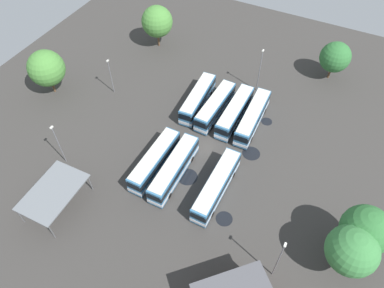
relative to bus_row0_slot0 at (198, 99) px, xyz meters
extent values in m
plane|color=#383533|center=(8.20, 5.63, -1.91)|extent=(96.63, 96.63, 0.00)
cube|color=teal|center=(-0.01, 0.00, -0.02)|extent=(11.99, 3.30, 3.18)
cube|color=beige|center=(-0.01, 0.00, 1.64)|extent=(11.50, 3.07, 0.14)
cube|color=black|center=(-0.01, 0.00, 0.49)|extent=(12.05, 3.35, 1.02)
cube|color=silver|center=(-0.01, 0.00, -0.91)|extent=(12.05, 3.35, 0.64)
cube|color=black|center=(5.92, 0.39, 0.59)|extent=(0.20, 2.07, 1.17)
cylinder|color=black|center=(3.58, 1.40, -1.41)|extent=(1.02, 0.37, 1.00)
cylinder|color=black|center=(3.74, -0.92, -1.41)|extent=(1.02, 0.37, 1.00)
cylinder|color=black|center=(-3.75, 0.92, -1.41)|extent=(1.02, 0.37, 1.00)
cylinder|color=black|center=(-3.59, -1.40, -1.41)|extent=(1.02, 0.37, 1.00)
cube|color=teal|center=(0.37, 3.73, -0.02)|extent=(11.86, 2.95, 3.18)
cube|color=beige|center=(0.37, 3.73, 1.64)|extent=(11.38, 2.73, 0.14)
cube|color=black|center=(0.37, 3.73, 0.49)|extent=(11.92, 2.99, 1.02)
cube|color=silver|center=(0.37, 3.73, -0.91)|extent=(11.92, 2.99, 0.64)
cube|color=black|center=(6.26, 3.52, 0.59)|extent=(0.13, 2.07, 1.17)
cylinder|color=black|center=(4.05, 4.76, -1.41)|extent=(1.01, 0.34, 1.00)
cylinder|color=black|center=(3.97, 2.44, -1.41)|extent=(1.01, 0.34, 1.00)
cylinder|color=black|center=(-3.24, 5.02, -1.41)|extent=(1.01, 0.34, 1.00)
cylinder|color=black|center=(-3.32, 2.70, -1.41)|extent=(1.01, 0.34, 1.00)
cube|color=teal|center=(0.08, 7.44, -0.02)|extent=(12.15, 2.58, 3.18)
cube|color=beige|center=(0.08, 7.44, 1.64)|extent=(11.66, 2.38, 0.14)
cube|color=black|center=(0.08, 7.44, 0.49)|extent=(12.21, 2.62, 1.02)
cube|color=silver|center=(0.08, 7.44, -0.91)|extent=(12.21, 2.62, 0.64)
cube|color=black|center=(6.16, 7.41, 0.59)|extent=(0.07, 2.07, 1.17)
cylinder|color=black|center=(3.85, 8.59, -1.41)|extent=(1.00, 0.30, 1.00)
cylinder|color=black|center=(3.84, 6.26, -1.41)|extent=(1.00, 0.30, 1.00)
cylinder|color=black|center=(-3.67, 8.62, -1.41)|extent=(1.00, 0.30, 1.00)
cylinder|color=black|center=(-3.68, 6.29, -1.41)|extent=(1.00, 0.30, 1.00)
cube|color=teal|center=(-0.10, 10.80, -0.02)|extent=(12.61, 2.94, 3.18)
cube|color=beige|center=(-0.10, 10.80, 1.64)|extent=(12.10, 2.72, 0.14)
cube|color=black|center=(-0.10, 10.80, 0.49)|extent=(12.68, 2.98, 1.02)
cube|color=silver|center=(-0.10, 10.80, -0.91)|extent=(12.68, 2.98, 0.64)
cube|color=black|center=(6.17, 11.01, 0.59)|extent=(0.13, 2.07, 1.17)
cylinder|color=black|center=(3.74, 12.09, -1.41)|extent=(1.01, 0.33, 1.00)
cylinder|color=black|center=(3.82, 9.77, -1.41)|extent=(1.01, 0.33, 1.00)
cylinder|color=black|center=(-4.03, 11.84, -1.41)|extent=(1.01, 0.33, 1.00)
cylinder|color=black|center=(-3.95, 9.51, -1.41)|extent=(1.01, 0.33, 1.00)
cube|color=teal|center=(16.11, 0.29, -0.02)|extent=(12.12, 2.67, 3.18)
cube|color=beige|center=(16.11, 0.29, 1.64)|extent=(11.64, 2.46, 0.14)
cube|color=black|center=(16.11, 0.29, 0.49)|extent=(12.18, 2.71, 1.02)
cube|color=silver|center=(16.11, 0.29, -0.91)|extent=(12.18, 2.71, 0.64)
cube|color=black|center=(22.16, 0.22, 0.59)|extent=(0.08, 2.07, 1.17)
cylinder|color=black|center=(19.87, 1.41, -1.41)|extent=(1.00, 0.31, 1.00)
cylinder|color=black|center=(19.84, -0.92, -1.41)|extent=(1.00, 0.31, 1.00)
cylinder|color=black|center=(12.37, 1.49, -1.41)|extent=(1.00, 0.31, 1.00)
cylinder|color=black|center=(12.34, -0.83, -1.41)|extent=(1.00, 0.31, 1.00)
cube|color=teal|center=(16.14, 3.82, -0.02)|extent=(12.69, 2.75, 3.18)
cube|color=beige|center=(16.14, 3.82, 1.64)|extent=(12.18, 2.54, 0.14)
cube|color=black|center=(16.14, 3.82, 0.49)|extent=(12.75, 2.79, 1.02)
cube|color=silver|center=(16.14, 3.82, -0.91)|extent=(12.75, 2.79, 0.64)
cube|color=black|center=(22.47, 3.93, 0.59)|extent=(0.10, 2.07, 1.17)
cylinder|color=black|center=(20.04, 5.06, -1.41)|extent=(1.01, 0.32, 1.00)
cylinder|color=black|center=(20.08, 2.73, -1.41)|extent=(1.01, 0.32, 1.00)
cylinder|color=black|center=(12.20, 4.92, -1.41)|extent=(1.01, 0.32, 1.00)
cylinder|color=black|center=(12.24, 2.59, -1.41)|extent=(1.01, 0.32, 1.00)
cube|color=teal|center=(16.00, 11.07, -0.02)|extent=(12.78, 2.59, 3.18)
cube|color=beige|center=(16.00, 11.07, 1.64)|extent=(12.27, 2.39, 0.14)
cube|color=black|center=(16.00, 11.07, 0.49)|extent=(12.84, 2.63, 1.02)
cube|color=silver|center=(16.00, 11.07, -0.91)|extent=(12.84, 2.63, 0.64)
cube|color=black|center=(22.39, 11.04, 0.59)|extent=(0.07, 2.07, 1.17)
cylinder|color=black|center=(19.96, 12.22, -1.41)|extent=(1.00, 0.31, 1.00)
cylinder|color=black|center=(19.95, 9.89, -1.41)|extent=(1.00, 0.31, 1.00)
cylinder|color=black|center=(12.04, 12.26, -1.41)|extent=(1.00, 0.31, 1.00)
cylinder|color=black|center=(12.03, 9.93, -1.41)|extent=(1.00, 0.31, 1.00)
cube|color=black|center=(28.98, 17.98, -0.81)|extent=(1.32, 1.31, 2.20)
cube|color=slate|center=(28.70, -9.07, 1.75)|extent=(9.66, 6.45, 0.20)
cylinder|color=#59595B|center=(33.12, -6.15, -0.13)|extent=(0.20, 0.20, 3.56)
cylinder|color=#59595B|center=(33.23, -11.81, -0.13)|extent=(0.20, 0.20, 3.56)
cylinder|color=#59595B|center=(24.18, -6.33, -0.13)|extent=(0.20, 0.20, 3.56)
cylinder|color=#59595B|center=(24.29, -11.99, -0.13)|extent=(0.20, 0.20, 3.56)
cylinder|color=slate|center=(-9.46, 8.26, 2.61)|extent=(0.16, 0.16, 9.03)
cube|color=silver|center=(-9.46, 8.26, 7.30)|extent=(0.56, 0.28, 0.20)
cylinder|color=slate|center=(3.76, -16.51, 1.71)|extent=(0.16, 0.16, 7.24)
cube|color=silver|center=(3.76, -16.51, 5.51)|extent=(0.56, 0.28, 0.20)
cylinder|color=slate|center=(24.20, 22.95, 2.47)|extent=(0.16, 0.16, 8.76)
cube|color=silver|center=(24.20, 22.95, 7.03)|extent=(0.56, 0.28, 0.20)
cylinder|color=slate|center=(21.69, -13.66, 2.14)|extent=(0.16, 0.16, 8.09)
cube|color=silver|center=(21.69, -13.66, 6.36)|extent=(0.56, 0.28, 0.20)
cylinder|color=brown|center=(-19.72, 20.03, -0.67)|extent=(0.44, 0.44, 2.49)
sphere|color=#2D6B33|center=(-19.72, 20.03, 3.11)|extent=(5.95, 5.95, 5.95)
cylinder|color=brown|center=(16.25, 31.44, -0.17)|extent=(0.44, 0.44, 3.48)
sphere|color=#2D6B33|center=(16.25, 31.44, 4.29)|extent=(6.41, 6.41, 6.41)
cylinder|color=brown|center=(-13.76, -16.54, -0.36)|extent=(0.44, 0.44, 3.10)
sphere|color=#478438|center=(-13.76, -16.54, 4.02)|extent=(6.66, 6.66, 6.66)
cylinder|color=brown|center=(19.62, 30.49, -0.33)|extent=(0.44, 0.44, 3.17)
sphere|color=#387A3D|center=(19.62, 30.49, 3.99)|extent=(6.43, 6.43, 6.43)
cylinder|color=brown|center=(8.90, -27.06, -0.56)|extent=(0.44, 0.44, 2.69)
sphere|color=#478438|center=(8.90, -27.06, 3.70)|extent=(6.85, 6.85, 6.85)
cylinder|color=black|center=(19.58, 14.03, -1.91)|extent=(2.52, 2.52, 0.01)
cylinder|color=black|center=(9.33, -1.03, -1.91)|extent=(3.03, 3.03, 0.01)
cylinder|color=black|center=(15.36, 5.77, -1.91)|extent=(3.29, 3.29, 0.01)
cylinder|color=black|center=(6.20, 13.16, -1.91)|extent=(3.03, 3.03, 0.01)
cylinder|color=black|center=(-2.11, 13.01, -1.91)|extent=(2.02, 2.02, 0.01)
camera|label=1|loc=(44.72, 21.49, 45.61)|focal=33.71mm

